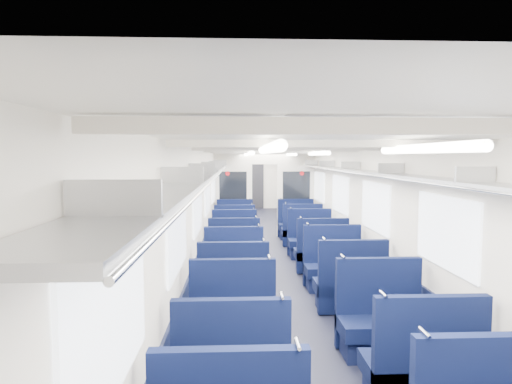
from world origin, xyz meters
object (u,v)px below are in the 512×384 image
(seat_7, at_px, (381,324))
(seat_16, at_px, (235,234))
(seat_5, at_px, (423,372))
(seat_15, at_px, (310,242))
(seat_4, at_px, (232,377))
(seat_17, at_px, (302,232))
(end_door, at_px, (255,185))
(seat_14, at_px, (234,244))
(seat_8, at_px, (233,291))
(seat_9, at_px, (350,288))
(seat_11, at_px, (333,269))
(seat_19, at_px, (296,226))
(seat_6, at_px, (233,326))
(seat_10, at_px, (234,272))
(seat_13, at_px, (321,255))
(seat_18, at_px, (235,226))
(seat_12, at_px, (234,254))
(bulkhead, at_px, (265,192))

(seat_7, relative_size, seat_16, 1.00)
(seat_5, height_order, seat_15, same)
(seat_4, distance_m, seat_17, 7.23)
(end_door, distance_m, seat_14, 9.27)
(seat_7, bearing_deg, seat_15, 90.00)
(seat_8, bearing_deg, seat_5, -54.91)
(seat_9, relative_size, seat_17, 1.00)
(end_door, bearing_deg, seat_11, -85.85)
(seat_9, bearing_deg, seat_5, -90.00)
(seat_11, distance_m, seat_19, 4.52)
(seat_6, distance_m, seat_9, 2.12)
(seat_10, relative_size, seat_19, 1.00)
(seat_10, height_order, seat_19, same)
(seat_19, bearing_deg, seat_15, -90.00)
(seat_5, height_order, seat_17, same)
(seat_9, xyz_separation_m, seat_13, (0.00, 2.13, 0.00))
(seat_10, relative_size, seat_17, 1.00)
(seat_10, bearing_deg, seat_8, -90.00)
(seat_8, bearing_deg, seat_14, 90.00)
(seat_5, distance_m, seat_11, 3.50)
(seat_15, height_order, seat_16, same)
(seat_10, bearing_deg, seat_19, 70.33)
(seat_6, height_order, seat_13, same)
(seat_8, xyz_separation_m, seat_13, (1.66, 2.19, 0.00))
(seat_15, relative_size, seat_18, 1.00)
(seat_7, height_order, seat_16, same)
(seat_11, relative_size, seat_18, 1.00)
(seat_7, distance_m, seat_11, 2.41)
(seat_10, bearing_deg, seat_14, 90.00)
(seat_16, bearing_deg, seat_8, -90.00)
(seat_13, height_order, seat_15, same)
(seat_8, height_order, seat_18, same)
(end_door, height_order, seat_19, end_door)
(seat_6, bearing_deg, seat_16, 90.00)
(seat_16, bearing_deg, seat_5, -76.48)
(seat_11, bearing_deg, seat_10, -175.84)
(seat_10, relative_size, seat_16, 1.00)
(seat_12, bearing_deg, bulkhead, 77.55)
(seat_11, bearing_deg, seat_15, 90.00)
(bulkhead, bearing_deg, seat_12, -102.45)
(seat_11, xyz_separation_m, seat_14, (-1.66, 2.22, 0.00))
(seat_8, xyz_separation_m, seat_11, (1.66, 1.14, 0.00))
(seat_8, height_order, seat_15, same)
(seat_16, relative_size, seat_18, 1.00)
(bulkhead, distance_m, seat_7, 7.44)
(seat_8, distance_m, seat_14, 3.35)
(seat_4, relative_size, seat_15, 1.00)
(seat_5, xyz_separation_m, seat_6, (-1.66, 1.10, 0.00))
(seat_9, xyz_separation_m, seat_11, (0.00, 1.08, 0.00))
(seat_5, distance_m, seat_16, 7.10)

